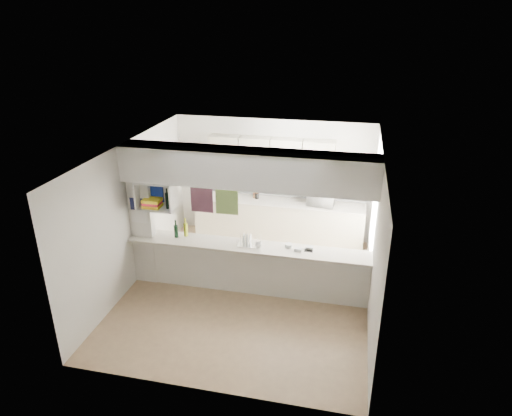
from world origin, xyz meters
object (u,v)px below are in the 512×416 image
(microwave, at_px, (321,198))
(bowl, at_px, (323,191))
(dish_rack, at_px, (249,240))
(wine_bottles, at_px, (181,230))

(microwave, height_order, bowl, bowl)
(bowl, bearing_deg, dish_rack, -118.35)
(dish_rack, xyz_separation_m, wine_bottles, (-1.25, 0.04, 0.05))
(bowl, xyz_separation_m, dish_rack, (-1.09, -2.02, -0.25))
(dish_rack, height_order, wine_bottles, wine_bottles)
(microwave, distance_m, wine_bottles, 3.05)
(bowl, distance_m, dish_rack, 2.30)
(wine_bottles, bearing_deg, microwave, 41.16)
(dish_rack, relative_size, wine_bottles, 1.13)
(dish_rack, bearing_deg, microwave, 61.26)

